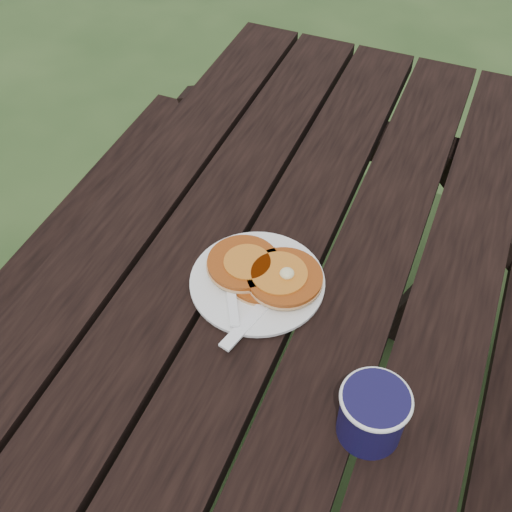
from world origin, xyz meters
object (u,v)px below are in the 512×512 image
at_px(pancake_stack, 265,272).
at_px(coffee_cup, 373,412).
at_px(plate, 257,282).
at_px(picnic_table, 247,431).

bearing_deg(pancake_stack, coffee_cup, -39.95).
height_order(plate, coffee_cup, coffee_cup).
relative_size(picnic_table, coffee_cup, 18.27).
bearing_deg(picnic_table, plate, 97.18).
bearing_deg(picnic_table, pancake_stack, 90.34).
distance_m(picnic_table, plate, 0.40).
bearing_deg(plate, pancake_stack, 48.80).
distance_m(picnic_table, coffee_cup, 0.51).
height_order(picnic_table, pancake_stack, pancake_stack).
bearing_deg(plate, picnic_table, -82.82).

